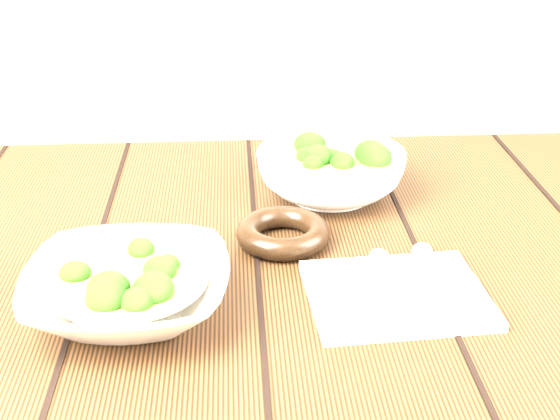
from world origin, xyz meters
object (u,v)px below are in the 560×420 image
Objects in this scene: soup_bowl_front at (128,288)px; trivet at (283,233)px; table at (274,336)px; napkin at (396,295)px; soup_bowl_back at (331,172)px.

soup_bowl_front reaches higher than trivet.
trivet is (0.18, 0.15, -0.02)m from soup_bowl_front.
table is at bearing 35.30° from soup_bowl_front.
napkin is (0.13, -0.11, 0.13)m from table.
table is at bearing -117.74° from soup_bowl_back.
soup_bowl_back is 0.28m from napkin.
soup_bowl_back is at bearing 62.26° from table.
soup_bowl_front is 0.23m from trivet.
soup_bowl_front is at bearing -144.70° from table.
soup_bowl_back reaches higher than napkin.
table is 5.35× the size of soup_bowl_front.
table is 0.21m from napkin.
soup_bowl_back reaches higher than soup_bowl_front.
soup_bowl_front is 0.38m from soup_bowl_back.
soup_bowl_front is at bearing -131.35° from soup_bowl_back.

